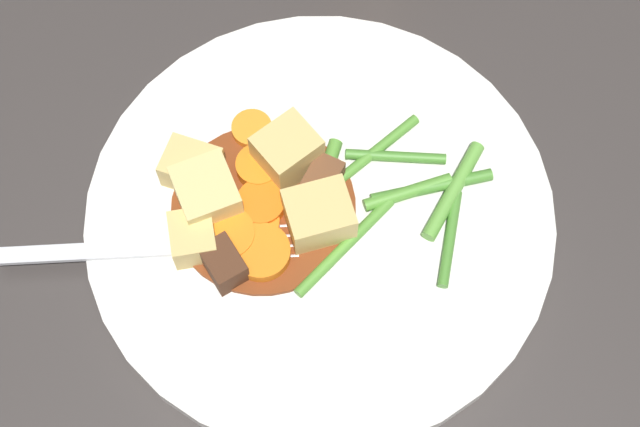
% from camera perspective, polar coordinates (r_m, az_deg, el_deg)
% --- Properties ---
extents(ground_plane, '(3.00, 3.00, 0.00)m').
position_cam_1_polar(ground_plane, '(0.58, -0.00, -0.54)').
color(ground_plane, '#383330').
extents(dinner_plate, '(0.28, 0.28, 0.01)m').
position_cam_1_polar(dinner_plate, '(0.58, -0.00, -0.27)').
color(dinner_plate, white).
rests_on(dinner_plate, ground_plane).
extents(stew_sauce, '(0.11, 0.11, 0.00)m').
position_cam_1_polar(stew_sauce, '(0.57, -3.26, 0.78)').
color(stew_sauce, brown).
rests_on(stew_sauce, dinner_plate).
extents(carrot_slice_0, '(0.03, 0.03, 0.01)m').
position_cam_1_polar(carrot_slice_0, '(0.57, -3.41, 0.89)').
color(carrot_slice_0, orange).
rests_on(carrot_slice_0, dinner_plate).
extents(carrot_slice_1, '(0.03, 0.03, 0.01)m').
position_cam_1_polar(carrot_slice_1, '(0.59, -3.99, 4.90)').
color(carrot_slice_1, orange).
rests_on(carrot_slice_1, dinner_plate).
extents(carrot_slice_2, '(0.03, 0.03, 0.01)m').
position_cam_1_polar(carrot_slice_2, '(0.58, -3.60, 2.68)').
color(carrot_slice_2, orange).
rests_on(carrot_slice_2, dinner_plate).
extents(carrot_slice_3, '(0.05, 0.05, 0.01)m').
position_cam_1_polar(carrot_slice_3, '(0.56, -3.44, -2.32)').
color(carrot_slice_3, orange).
rests_on(carrot_slice_3, dinner_plate).
extents(carrot_slice_4, '(0.04, 0.04, 0.01)m').
position_cam_1_polar(carrot_slice_4, '(0.56, -5.44, -1.30)').
color(carrot_slice_4, orange).
rests_on(carrot_slice_4, dinner_plate).
extents(carrot_slice_5, '(0.03, 0.03, 0.01)m').
position_cam_1_polar(carrot_slice_5, '(0.56, -3.82, -0.58)').
color(carrot_slice_5, orange).
rests_on(carrot_slice_5, dinner_plate).
extents(potato_chunk_0, '(0.05, 0.05, 0.03)m').
position_cam_1_polar(potato_chunk_0, '(0.56, -6.60, 1.38)').
color(potato_chunk_0, '#E5CC7A').
rests_on(potato_chunk_0, dinner_plate).
extents(potato_chunk_1, '(0.03, 0.03, 0.02)m').
position_cam_1_polar(potato_chunk_1, '(0.56, -7.41, -1.41)').
color(potato_chunk_1, '#DBBC6B').
rests_on(potato_chunk_1, dinner_plate).
extents(potato_chunk_2, '(0.04, 0.03, 0.02)m').
position_cam_1_polar(potato_chunk_2, '(0.57, -7.50, 2.71)').
color(potato_chunk_2, '#DBBC6B').
rests_on(potato_chunk_2, dinner_plate).
extents(potato_chunk_3, '(0.04, 0.04, 0.03)m').
position_cam_1_polar(potato_chunk_3, '(0.57, -1.93, 3.56)').
color(potato_chunk_3, '#DBBC6B').
rests_on(potato_chunk_3, dinner_plate).
extents(potato_chunk_4, '(0.05, 0.04, 0.03)m').
position_cam_1_polar(potato_chunk_4, '(0.55, -0.31, -0.10)').
color(potato_chunk_4, '#DBBC6B').
rests_on(potato_chunk_4, dinner_plate).
extents(meat_chunk_0, '(0.03, 0.03, 0.02)m').
position_cam_1_polar(meat_chunk_0, '(0.57, 0.65, 1.92)').
color(meat_chunk_0, brown).
rests_on(meat_chunk_0, dinner_plate).
extents(meat_chunk_1, '(0.03, 0.03, 0.02)m').
position_cam_1_polar(meat_chunk_1, '(0.55, -5.66, -2.96)').
color(meat_chunk_1, '#4C2B19').
rests_on(meat_chunk_1, dinner_plate).
extents(green_bean_0, '(0.05, 0.07, 0.01)m').
position_cam_1_polar(green_bean_0, '(0.56, 1.45, -1.94)').
color(green_bean_0, '#599E38').
rests_on(green_bean_0, dinner_plate).
extents(green_bean_1, '(0.07, 0.03, 0.01)m').
position_cam_1_polar(green_bean_1, '(0.58, 6.54, 1.55)').
color(green_bean_1, '#4C8E33').
rests_on(green_bean_1, dinner_plate).
extents(green_bean_2, '(0.02, 0.05, 0.01)m').
position_cam_1_polar(green_bean_2, '(0.57, 0.53, 1.90)').
color(green_bean_2, '#599E38').
rests_on(green_bean_2, dinner_plate).
extents(green_bean_3, '(0.03, 0.07, 0.01)m').
position_cam_1_polar(green_bean_3, '(0.58, 7.79, 1.33)').
color(green_bean_3, '#66AD42').
rests_on(green_bean_3, dinner_plate).
extents(green_bean_4, '(0.06, 0.01, 0.01)m').
position_cam_1_polar(green_bean_4, '(0.58, 4.44, 3.34)').
color(green_bean_4, '#4C8E33').
rests_on(green_bean_4, dinner_plate).
extents(green_bean_5, '(0.05, 0.03, 0.01)m').
position_cam_1_polar(green_bean_5, '(0.57, 5.14, 1.24)').
color(green_bean_5, '#599E38').
rests_on(green_bean_5, dinner_plate).
extents(green_bean_6, '(0.05, 0.05, 0.01)m').
position_cam_1_polar(green_bean_6, '(0.58, 3.41, 3.78)').
color(green_bean_6, '#599E38').
rests_on(green_bean_6, dinner_plate).
extents(green_bean_7, '(0.01, 0.06, 0.01)m').
position_cam_1_polar(green_bean_7, '(0.56, 7.59, -1.46)').
color(green_bean_7, '#4C8E33').
rests_on(green_bean_7, dinner_plate).
extents(fork, '(0.18, 0.04, 0.00)m').
position_cam_1_polar(fork, '(0.57, -9.52, -2.02)').
color(fork, silver).
rests_on(fork, dinner_plate).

